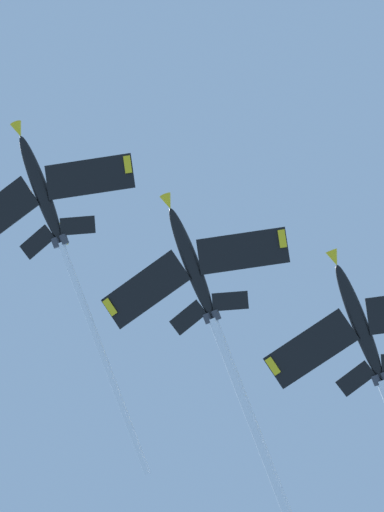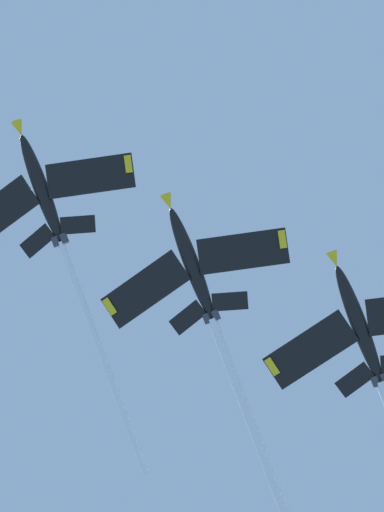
# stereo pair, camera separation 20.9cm
# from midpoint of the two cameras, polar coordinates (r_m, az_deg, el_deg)

# --- Properties ---
(jet_second) EXTENTS (20.11, 36.50, 14.23)m
(jet_second) POSITION_cam_midpoint_polar(r_m,az_deg,el_deg) (103.19, -7.87, 1.79)
(jet_second) COLOR black
(jet_third) EXTENTS (20.11, 36.76, 15.48)m
(jet_third) POSITION_cam_midpoint_polar(r_m,az_deg,el_deg) (99.42, 1.37, -3.92)
(jet_third) COLOR black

